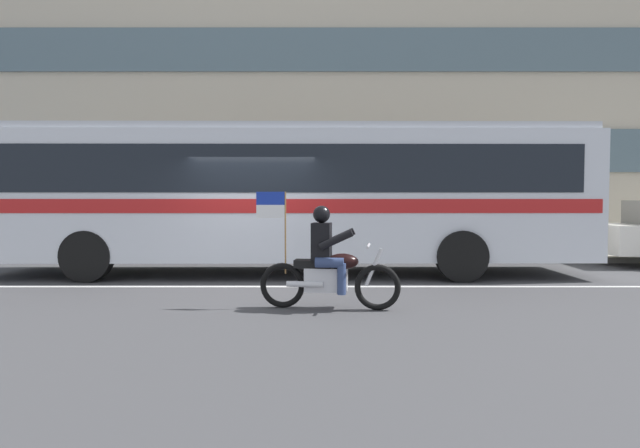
# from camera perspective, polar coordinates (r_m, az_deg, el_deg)

# --- Properties ---
(ground_plane) EXTENTS (60.00, 60.00, 0.00)m
(ground_plane) POSITION_cam_1_polar(r_m,az_deg,el_deg) (10.98, -7.08, -6.11)
(ground_plane) COLOR #3D3D3F
(sidewalk_curb) EXTENTS (28.00, 3.80, 0.15)m
(sidewalk_curb) POSITION_cam_1_polar(r_m,az_deg,el_deg) (16.00, -4.82, -3.10)
(sidewalk_curb) COLOR gray
(sidewalk_curb) RESTS_ON ground_plane
(lane_center_stripe) EXTENTS (26.60, 0.14, 0.01)m
(lane_center_stripe) POSITION_cam_1_polar(r_m,az_deg,el_deg) (10.39, -7.49, -6.58)
(lane_center_stripe) COLOR silver
(lane_center_stripe) RESTS_ON ground_plane
(office_building_facade) EXTENTS (28.00, 0.89, 9.33)m
(office_building_facade) POSITION_cam_1_polar(r_m,az_deg,el_deg) (18.45, -4.26, 11.98)
(office_building_facade) COLOR #B2A893
(office_building_facade) RESTS_ON ground_plane
(transit_bus) EXTENTS (12.92, 2.69, 3.22)m
(transit_bus) POSITION_cam_1_polar(r_m,az_deg,el_deg) (11.99, -3.32, 3.67)
(transit_bus) COLOR silver
(transit_bus) RESTS_ON ground_plane
(motorcycle_with_rider) EXTENTS (2.18, 0.67, 1.78)m
(motorcycle_with_rider) POSITION_cam_1_polar(r_m,az_deg,el_deg) (8.15, 0.85, -4.37)
(motorcycle_with_rider) COLOR black
(motorcycle_with_rider) RESTS_ON ground_plane
(fire_hydrant) EXTENTS (0.22, 0.30, 0.75)m
(fire_hydrant) POSITION_cam_1_polar(r_m,az_deg,el_deg) (15.86, -20.82, -1.70)
(fire_hydrant) COLOR #4C8C3F
(fire_hydrant) RESTS_ON sidewalk_curb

